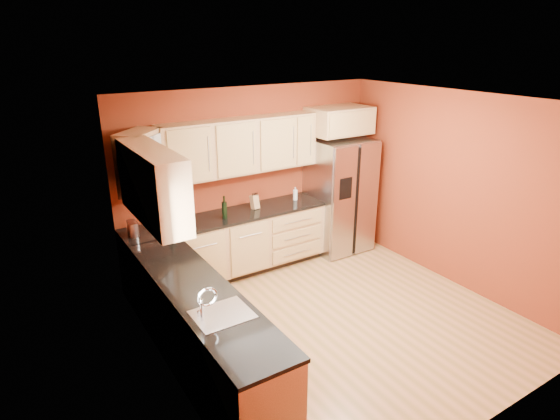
% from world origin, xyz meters
% --- Properties ---
extents(floor, '(4.00, 4.00, 0.00)m').
position_xyz_m(floor, '(0.00, 0.00, 0.00)').
color(floor, olive).
rests_on(floor, ground).
extents(ceiling, '(4.00, 4.00, 0.00)m').
position_xyz_m(ceiling, '(0.00, 0.00, 2.60)').
color(ceiling, white).
rests_on(ceiling, wall_back).
extents(wall_back, '(4.00, 0.04, 2.60)m').
position_xyz_m(wall_back, '(0.00, 2.00, 1.30)').
color(wall_back, maroon).
rests_on(wall_back, floor).
extents(wall_front, '(4.00, 0.04, 2.60)m').
position_xyz_m(wall_front, '(0.00, -2.00, 1.30)').
color(wall_front, maroon).
rests_on(wall_front, floor).
extents(wall_left, '(0.04, 4.00, 2.60)m').
position_xyz_m(wall_left, '(-2.00, 0.00, 1.30)').
color(wall_left, maroon).
rests_on(wall_left, floor).
extents(wall_right, '(0.04, 4.00, 2.60)m').
position_xyz_m(wall_right, '(2.00, 0.00, 1.30)').
color(wall_right, maroon).
rests_on(wall_right, floor).
extents(base_cabinets_back, '(2.90, 0.60, 0.88)m').
position_xyz_m(base_cabinets_back, '(-0.55, 1.70, 0.44)').
color(base_cabinets_back, '#9E7A4C').
rests_on(base_cabinets_back, floor).
extents(base_cabinets_left, '(0.60, 2.80, 0.88)m').
position_xyz_m(base_cabinets_left, '(-1.70, 0.00, 0.44)').
color(base_cabinets_left, '#9E7A4C').
rests_on(base_cabinets_left, floor).
extents(countertop_back, '(2.90, 0.62, 0.04)m').
position_xyz_m(countertop_back, '(-0.55, 1.69, 0.90)').
color(countertop_back, black).
rests_on(countertop_back, base_cabinets_back).
extents(countertop_left, '(0.62, 2.80, 0.04)m').
position_xyz_m(countertop_left, '(-1.69, 0.00, 0.90)').
color(countertop_left, black).
rests_on(countertop_left, base_cabinets_left).
extents(upper_cabinets_back, '(2.30, 0.33, 0.75)m').
position_xyz_m(upper_cabinets_back, '(-0.25, 1.83, 1.83)').
color(upper_cabinets_back, '#9E7A4C').
rests_on(upper_cabinets_back, wall_back).
extents(upper_cabinets_left, '(0.33, 1.35, 0.75)m').
position_xyz_m(upper_cabinets_left, '(-1.83, 0.72, 1.83)').
color(upper_cabinets_left, '#9E7A4C').
rests_on(upper_cabinets_left, wall_left).
extents(corner_upper_cabinet, '(0.67, 0.67, 0.75)m').
position_xyz_m(corner_upper_cabinet, '(-1.67, 1.67, 1.83)').
color(corner_upper_cabinet, '#9E7A4C').
rests_on(corner_upper_cabinet, wall_back).
extents(over_fridge_cabinet, '(0.92, 0.60, 0.40)m').
position_xyz_m(over_fridge_cabinet, '(1.35, 1.70, 2.05)').
color(over_fridge_cabinet, '#9E7A4C').
rests_on(over_fridge_cabinet, wall_back).
extents(refrigerator, '(0.90, 0.75, 1.78)m').
position_xyz_m(refrigerator, '(1.35, 1.62, 0.89)').
color(refrigerator, '#B9B8BD').
rests_on(refrigerator, floor).
extents(window, '(0.03, 0.90, 1.00)m').
position_xyz_m(window, '(-1.98, -0.50, 1.55)').
color(window, white).
rests_on(window, wall_left).
extents(sink_faucet, '(0.50, 0.42, 0.30)m').
position_xyz_m(sink_faucet, '(-1.69, -0.50, 1.07)').
color(sink_faucet, silver).
rests_on(sink_faucet, countertop_left).
extents(canister_left, '(0.14, 0.14, 0.18)m').
position_xyz_m(canister_left, '(-1.85, 1.63, 1.01)').
color(canister_left, '#B9B8BD').
rests_on(canister_left, countertop_back).
extents(canister_right, '(0.14, 0.14, 0.18)m').
position_xyz_m(canister_right, '(-1.85, 1.73, 1.01)').
color(canister_right, '#B9B8BD').
rests_on(canister_right, countertop_back).
extents(wine_bottle_a, '(0.09, 0.09, 0.36)m').
position_xyz_m(wine_bottle_a, '(-1.40, 1.61, 1.10)').
color(wine_bottle_a, black).
rests_on(wine_bottle_a, countertop_back).
extents(wine_bottle_b, '(0.09, 0.09, 0.32)m').
position_xyz_m(wine_bottle_b, '(-0.64, 1.61, 1.08)').
color(wine_bottle_b, black).
rests_on(wine_bottle_b, countertop_back).
extents(knife_block, '(0.11, 0.11, 0.20)m').
position_xyz_m(knife_block, '(-0.11, 1.73, 1.02)').
color(knife_block, tan).
rests_on(knife_block, countertop_back).
extents(soap_dispenser, '(0.08, 0.08, 0.20)m').
position_xyz_m(soap_dispenser, '(0.59, 1.73, 1.02)').
color(soap_dispenser, white).
rests_on(soap_dispenser, countertop_back).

